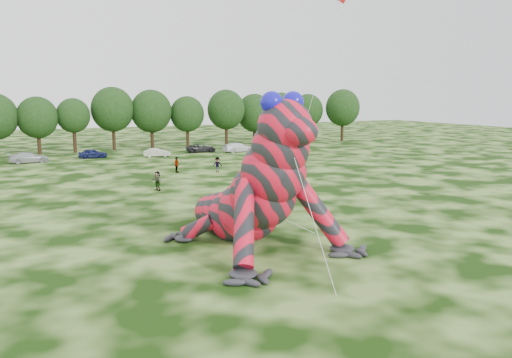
{
  "coord_description": "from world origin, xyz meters",
  "views": [
    {
      "loc": [
        -5.82,
        -27.54,
        9.13
      ],
      "look_at": [
        6.87,
        0.11,
        4.0
      ],
      "focal_mm": 35.0,
      "sensor_mm": 36.0,
      "label": 1
    }
  ],
  "objects_px": {
    "tree_9": "(74,125)",
    "spectator_3": "(177,165)",
    "tree_17": "(343,115)",
    "car_4": "(93,154)",
    "flying_kite": "(336,12)",
    "tree_14": "(254,119)",
    "car_3": "(29,158)",
    "inflatable_gecko": "(237,167)",
    "spectator_2": "(217,165)",
    "tree_10": "(113,119)",
    "tree_15": "(280,118)",
    "spectator_5": "(157,181)",
    "tree_11": "(152,119)",
    "tree_12": "(187,122)",
    "tree_16": "(308,118)",
    "tree_13": "(226,118)",
    "car_6": "(201,148)",
    "tree_8": "(38,126)",
    "car_7": "(238,147)",
    "car_5": "(157,153)"
  },
  "relations": [
    {
      "from": "tree_9",
      "to": "spectator_3",
      "type": "bearing_deg",
      "value": -71.88
    },
    {
      "from": "tree_10",
      "to": "tree_16",
      "type": "relative_size",
      "value": 1.12
    },
    {
      "from": "car_4",
      "to": "spectator_5",
      "type": "relative_size",
      "value": 2.16
    },
    {
      "from": "tree_10",
      "to": "car_6",
      "type": "bearing_deg",
      "value": -38.02
    },
    {
      "from": "tree_11",
      "to": "tree_14",
      "type": "height_order",
      "value": "tree_11"
    },
    {
      "from": "tree_10",
      "to": "car_4",
      "type": "bearing_deg",
      "value": -114.4
    },
    {
      "from": "car_3",
      "to": "car_7",
      "type": "distance_m",
      "value": 30.95
    },
    {
      "from": "car_4",
      "to": "car_6",
      "type": "height_order",
      "value": "car_4"
    },
    {
      "from": "tree_8",
      "to": "tree_14",
      "type": "bearing_deg",
      "value": 2.64
    },
    {
      "from": "tree_9",
      "to": "tree_12",
      "type": "height_order",
      "value": "tree_12"
    },
    {
      "from": "inflatable_gecko",
      "to": "tree_13",
      "type": "xyz_separation_m",
      "value": [
        21.14,
        56.01,
        0.37
      ]
    },
    {
      "from": "tree_17",
      "to": "car_3",
      "type": "relative_size",
      "value": 2.05
    },
    {
      "from": "flying_kite",
      "to": "tree_14",
      "type": "distance_m",
      "value": 54.54
    },
    {
      "from": "inflatable_gecko",
      "to": "car_4",
      "type": "relative_size",
      "value": 4.6
    },
    {
      "from": "car_3",
      "to": "tree_8",
      "type": "bearing_deg",
      "value": -15.37
    },
    {
      "from": "spectator_5",
      "to": "inflatable_gecko",
      "type": "bearing_deg",
      "value": -16.42
    },
    {
      "from": "flying_kite",
      "to": "tree_11",
      "type": "relative_size",
      "value": 1.78
    },
    {
      "from": "car_3",
      "to": "inflatable_gecko",
      "type": "bearing_deg",
      "value": -171.81
    },
    {
      "from": "tree_15",
      "to": "car_6",
      "type": "height_order",
      "value": "tree_15"
    },
    {
      "from": "tree_14",
      "to": "spectator_2",
      "type": "xyz_separation_m",
      "value": [
        -18.82,
        -30.64,
        -3.79
      ]
    },
    {
      "from": "tree_9",
      "to": "tree_13",
      "type": "distance_m",
      "value": 26.08
    },
    {
      "from": "inflatable_gecko",
      "to": "spectator_5",
      "type": "relative_size",
      "value": 9.91
    },
    {
      "from": "tree_9",
      "to": "tree_13",
      "type": "xyz_separation_m",
      "value": [
        26.07,
        -0.22,
        0.72
      ]
    },
    {
      "from": "tree_11",
      "to": "tree_13",
      "type": "distance_m",
      "value": 13.39
    },
    {
      "from": "tree_15",
      "to": "inflatable_gecko",
      "type": "bearing_deg",
      "value": -119.83
    },
    {
      "from": "car_7",
      "to": "tree_9",
      "type": "bearing_deg",
      "value": 56.47
    },
    {
      "from": "tree_15",
      "to": "tree_14",
      "type": "bearing_deg",
      "value": 169.26
    },
    {
      "from": "car_6",
      "to": "spectator_2",
      "type": "height_order",
      "value": "spectator_2"
    },
    {
      "from": "tree_9",
      "to": "tree_14",
      "type": "bearing_deg",
      "value": 2.43
    },
    {
      "from": "tree_8",
      "to": "tree_15",
      "type": "distance_m",
      "value": 42.7
    },
    {
      "from": "car_3",
      "to": "spectator_2",
      "type": "xyz_separation_m",
      "value": [
        20.49,
        -18.51,
        0.18
      ]
    },
    {
      "from": "tree_14",
      "to": "spectator_2",
      "type": "bearing_deg",
      "value": -121.57
    },
    {
      "from": "tree_8",
      "to": "car_5",
      "type": "distance_m",
      "value": 19.62
    },
    {
      "from": "tree_10",
      "to": "tree_15",
      "type": "relative_size",
      "value": 1.09
    },
    {
      "from": "tree_11",
      "to": "spectator_5",
      "type": "bearing_deg",
      "value": -102.38
    },
    {
      "from": "inflatable_gecko",
      "to": "tree_17",
      "type": "relative_size",
      "value": 1.82
    },
    {
      "from": "tree_17",
      "to": "car_6",
      "type": "relative_size",
      "value": 2.15
    },
    {
      "from": "car_3",
      "to": "tree_16",
      "type": "bearing_deg",
      "value": -82.42
    },
    {
      "from": "tree_9",
      "to": "flying_kite",
      "type": "bearing_deg",
      "value": -71.66
    },
    {
      "from": "spectator_3",
      "to": "spectator_5",
      "type": "relative_size",
      "value": 0.99
    },
    {
      "from": "tree_9",
      "to": "tree_10",
      "type": "distance_m",
      "value": 6.52
    },
    {
      "from": "flying_kite",
      "to": "tree_10",
      "type": "height_order",
      "value": "flying_kite"
    },
    {
      "from": "car_6",
      "to": "inflatable_gecko",
      "type": "bearing_deg",
      "value": 166.85
    },
    {
      "from": "tree_14",
      "to": "spectator_5",
      "type": "xyz_separation_m",
      "value": [
        -28.17,
        -39.19,
        -3.75
      ]
    },
    {
      "from": "tree_8",
      "to": "tree_10",
      "type": "bearing_deg",
      "value": 7.81
    },
    {
      "from": "tree_17",
      "to": "car_4",
      "type": "height_order",
      "value": "tree_17"
    },
    {
      "from": "car_3",
      "to": "spectator_5",
      "type": "bearing_deg",
      "value": -164.01
    },
    {
      "from": "inflatable_gecko",
      "to": "tree_15",
      "type": "relative_size",
      "value": 1.95
    },
    {
      "from": "tree_8",
      "to": "spectator_2",
      "type": "xyz_separation_m",
      "value": [
        18.85,
        -28.9,
        -3.56
      ]
    },
    {
      "from": "tree_12",
      "to": "tree_10",
      "type": "bearing_deg",
      "value": 176.2
    }
  ]
}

